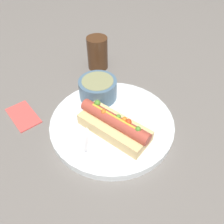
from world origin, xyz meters
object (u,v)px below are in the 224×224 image
Objects in this scene: hot_dog at (114,125)px; soup_bowl at (98,88)px; spoon at (89,111)px; drinking_glass at (98,53)px.

hot_dog reaches higher than soup_bowl.
soup_bowl reaches higher than spoon.
hot_dog is 0.09m from spoon.
hot_dog is 1.81× the size of soup_bowl.
drinking_glass is (-0.04, 0.23, 0.03)m from spoon.
drinking_glass reaches higher than hot_dog.
spoon is (-0.07, 0.05, -0.02)m from hot_dog.
spoon is at bearing 173.23° from hot_dog.
soup_bowl is 0.62× the size of spoon.
soup_bowl is (-0.07, 0.11, 0.01)m from hot_dog.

